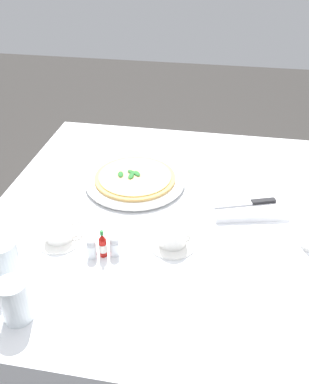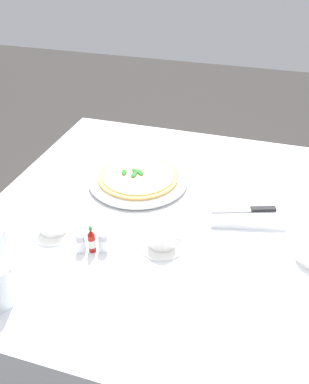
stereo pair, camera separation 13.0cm
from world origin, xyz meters
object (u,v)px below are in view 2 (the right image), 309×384
(coffee_cup_near_left, at_px, (162,237))
(dinner_knife, at_px, (246,210))
(pizza_plate, at_px, (138,180))
(pepper_shaker, at_px, (103,243))
(napkin_folded, at_px, (247,213))
(hot_sauce_bottle, at_px, (92,241))
(salt_shaker, at_px, (81,244))
(pizza, at_px, (138,176))
(coffee_cup_back_corner, at_px, (53,224))

(coffee_cup_near_left, relative_size, dinner_knife, 0.68)
(pizza_plate, xyz_separation_m, pepper_shaker, (-0.02, 0.35, 0.01))
(napkin_folded, bearing_deg, hot_sauce_bottle, 22.81)
(hot_sauce_bottle, xyz_separation_m, salt_shaker, (0.03, 0.01, -0.01))
(hot_sauce_bottle, distance_m, pepper_shaker, 0.03)
(dinner_knife, bearing_deg, pizza, -31.73)
(coffee_cup_near_left, bearing_deg, hot_sauce_bottle, 23.86)
(napkin_folded, relative_size, salt_shaker, 4.34)
(hot_sauce_bottle, xyz_separation_m, pepper_shaker, (-0.03, -0.01, -0.01))
(coffee_cup_near_left, height_order, salt_shaker, coffee_cup_near_left)
(coffee_cup_back_corner, distance_m, hot_sauce_bottle, 0.14)
(coffee_cup_near_left, xyz_separation_m, hot_sauce_bottle, (0.17, 0.08, 0.00))
(coffee_cup_back_corner, bearing_deg, pizza, -114.74)
(pizza, distance_m, coffee_cup_back_corner, 0.35)
(pizza_plate, height_order, hot_sauce_bottle, hot_sauce_bottle)
(pizza, bearing_deg, pepper_shaker, 93.37)
(pepper_shaker, bearing_deg, coffee_cup_near_left, -155.35)
(coffee_cup_back_corner, distance_m, napkin_folded, 0.57)
(dinner_knife, relative_size, hot_sauce_bottle, 2.29)
(pizza_plate, bearing_deg, coffee_cup_near_left, 120.59)
(dinner_knife, height_order, salt_shaker, salt_shaker)
(coffee_cup_back_corner, xyz_separation_m, hot_sauce_bottle, (-0.14, 0.04, 0.01))
(napkin_folded, height_order, pepper_shaker, pepper_shaker)
(salt_shaker, xyz_separation_m, pepper_shaker, (-0.06, -0.02, 0.00))
(pepper_shaker, bearing_deg, napkin_folded, -142.87)
(coffee_cup_near_left, relative_size, salt_shaker, 2.31)
(pizza, height_order, napkin_folded, pizza)
(coffee_cup_back_corner, xyz_separation_m, napkin_folded, (-0.52, -0.23, -0.02))
(coffee_cup_back_corner, relative_size, salt_shaker, 2.31)
(pizza_plate, xyz_separation_m, salt_shaker, (0.04, 0.37, 0.01))
(napkin_folded, xyz_separation_m, pepper_shaker, (0.35, 0.27, 0.02))
(napkin_folded, bearing_deg, coffee_cup_near_left, 30.85)
(salt_shaker, distance_m, pepper_shaker, 0.06)
(coffee_cup_near_left, bearing_deg, napkin_folded, -135.92)
(pizza_plate, distance_m, coffee_cup_back_corner, 0.35)
(pizza, bearing_deg, pizza_plate, 173.30)
(pizza, bearing_deg, napkin_folded, 167.67)
(coffee_cup_back_corner, xyz_separation_m, salt_shaker, (-0.11, 0.05, -0.00))
(pizza, height_order, hot_sauce_bottle, hot_sauce_bottle)
(pizza, height_order, pepper_shaker, pepper_shaker)
(coffee_cup_near_left, bearing_deg, dinner_knife, -135.68)
(coffee_cup_back_corner, height_order, pepper_shaker, same)
(pepper_shaker, bearing_deg, hot_sauce_bottle, 19.65)
(pizza_plate, height_order, coffee_cup_back_corner, coffee_cup_back_corner)
(pizza_plate, bearing_deg, coffee_cup_back_corner, 65.22)
(pizza, distance_m, hot_sauce_bottle, 0.36)
(hot_sauce_bottle, bearing_deg, pepper_shaker, -160.35)
(pizza_plate, relative_size, hot_sauce_bottle, 4.00)
(coffee_cup_back_corner, distance_m, dinner_knife, 0.56)
(hot_sauce_bottle, relative_size, salt_shaker, 1.48)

